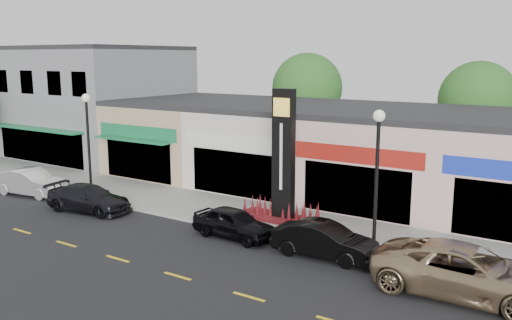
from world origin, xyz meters
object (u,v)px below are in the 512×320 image
Objects in this scene: lamp_east_near at (377,168)px; car_dark_sedan at (89,198)px; lamp_west_near at (88,134)px; car_gold_suv at (467,271)px; car_white_van at (31,182)px; pylon_sign at (283,175)px; car_black_conv at (325,241)px; car_black_sedan at (234,223)px.

car_dark_sedan is at bearing -172.86° from lamp_east_near.
car_gold_suv is at bearing -4.66° from lamp_west_near.
lamp_east_near is at bearing -95.05° from car_white_van.
lamp_west_near is 3.85m from car_dark_sedan.
pylon_sign is 1.48× the size of car_black_conv.
car_black_conv is at bearing -86.29° from car_black_sedan.
lamp_east_near is 4.85m from car_gold_suv.
pylon_sign is at bearing -86.99° from car_white_van.
lamp_west_near is 10.68m from car_black_sedan.
car_black_sedan is (13.53, 0.30, -0.09)m from car_white_van.
car_black_sedan is at bearing -105.27° from pylon_sign.
car_black_conv is (4.21, 0.02, 0.03)m from car_black_sedan.
car_black_sedan is 4.21m from car_black_conv.
car_dark_sedan is (1.94, -1.76, -2.83)m from lamp_west_near.
car_gold_suv reaches higher than car_white_van.
car_black_conv is (14.46, -1.06, -2.81)m from lamp_west_near.
lamp_west_near is 16.00m from lamp_east_near.
car_black_sedan is (-0.76, -2.77, -1.63)m from pylon_sign.
car_white_van is 17.74m from car_black_conv.
car_dark_sedan reaches higher than car_black_sedan.
car_white_van reaches higher than car_black_sedan.
car_black_conv is (17.74, 0.32, -0.06)m from car_white_van.
car_dark_sedan is (5.22, -0.38, -0.08)m from car_white_van.
lamp_west_near is 1.00× the size of lamp_east_near.
car_white_van is 0.99× the size of car_dark_sedan.
car_black_sedan is at bearing 89.13° from car_black_conv.
lamp_east_near is 0.91× the size of pylon_sign.
lamp_west_near is 0.94× the size of car_gold_suv.
car_white_van is at bearing -157.27° from lamp_west_near.
car_gold_suv is at bearing -23.42° from lamp_east_near.
car_black_conv is 5.29m from car_gold_suv.
lamp_east_near is 0.94× the size of car_gold_suv.
car_white_van is 0.76× the size of car_gold_suv.
car_white_van is 1.09× the size of car_black_conv.
car_dark_sedan is at bearing 92.10° from car_black_conv.
car_gold_suv is (8.71, -3.31, -1.46)m from pylon_sign.
lamp_west_near is 14.76m from car_black_conv.
car_gold_suv is (9.47, -0.53, 0.17)m from car_black_sedan.
car_white_van is (-3.29, -1.38, -2.75)m from lamp_west_near.
lamp_east_near is 1.23× the size of car_white_van.
car_gold_suv is (5.26, -0.55, 0.14)m from car_black_conv.
car_white_van is at bearing 94.73° from car_black_sedan.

